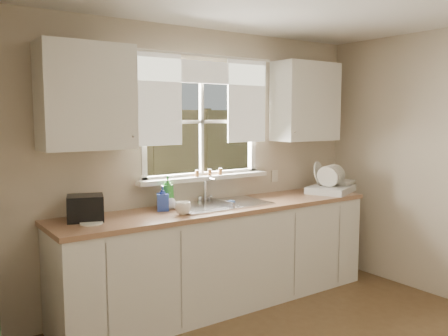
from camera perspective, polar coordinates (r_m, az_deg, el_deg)
room_walls at (r=2.94m, az=19.54°, el=-3.29°), size 3.62×4.02×2.50m
window at (r=4.43m, az=-2.60°, el=3.44°), size 1.38×0.16×1.06m
curtains at (r=4.39m, az=-2.27°, el=9.26°), size 1.50×0.03×0.81m
base_cabinets at (r=4.35m, az=-0.23°, el=-10.69°), size 3.00×0.62×0.87m
countertop at (r=4.24m, az=-0.23°, el=-4.80°), size 3.04×0.65×0.04m
upper_cabinet_left at (r=3.77m, az=-16.24°, el=8.23°), size 0.70×0.33×0.80m
upper_cabinet_right at (r=5.01m, az=9.79°, el=7.86°), size 0.70×0.33×0.80m
wall_outlet at (r=4.98m, az=6.12°, el=-0.95°), size 0.08×0.01×0.12m
sill_jars at (r=4.43m, az=-1.79°, el=-0.53°), size 0.30×0.04×0.06m
backyard at (r=10.72m, az=-19.17°, el=15.40°), size 20.00×10.00×6.13m
sink at (r=4.28m, az=-0.47°, el=-5.42°), size 0.88×0.52×0.40m
dish_rack at (r=5.07m, az=12.67°, el=-2.09°), size 0.63×0.57×0.32m
bowl at (r=5.13m, az=14.21°, el=-1.73°), size 0.27×0.27×0.05m
soap_bottle_a at (r=4.11m, az=-6.77°, el=-2.88°), size 0.14×0.14×0.29m
soap_bottle_b at (r=4.02m, az=-7.40°, el=-3.61°), size 0.13×0.13×0.22m
soap_bottle_c at (r=4.09m, az=-6.58°, el=-3.93°), size 0.14×0.14×0.14m
saucer at (r=3.66m, az=-15.67°, el=-6.41°), size 0.17×0.17×0.01m
cup at (r=3.87m, az=-4.96°, el=-4.84°), size 0.17×0.17×0.10m
black_appliance at (r=3.77m, az=-16.34°, el=-4.64°), size 0.33×0.30×0.20m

